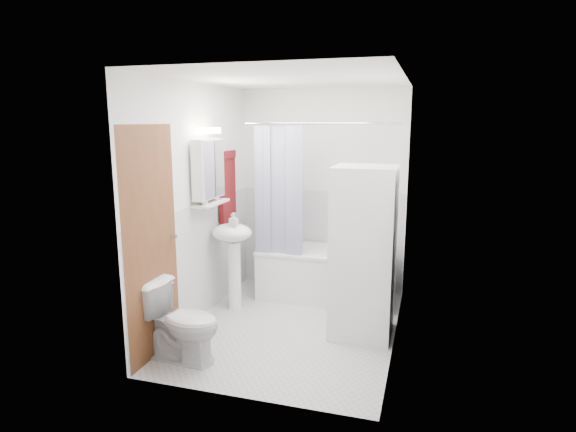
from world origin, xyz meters
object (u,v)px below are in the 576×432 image
(washer_dryer, at_px, (363,252))
(toilet, at_px, (182,322))
(bathtub, at_px, (324,271))
(sink, at_px, (233,246))

(washer_dryer, xyz_separation_m, toilet, (-1.40, -0.97, -0.47))
(bathtub, xyz_separation_m, sink, (-0.88, -0.61, 0.39))
(sink, bearing_deg, toilet, -88.39)
(toilet, bearing_deg, washer_dryer, -50.24)
(sink, distance_m, washer_dryer, 1.45)
(sink, xyz_separation_m, toilet, (0.03, -1.21, -0.36))
(bathtub, bearing_deg, washer_dryer, -56.94)
(washer_dryer, bearing_deg, toilet, -145.15)
(bathtub, relative_size, washer_dryer, 0.92)
(bathtub, bearing_deg, sink, -145.54)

